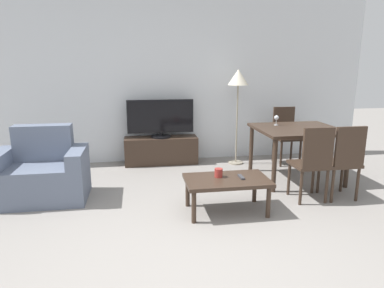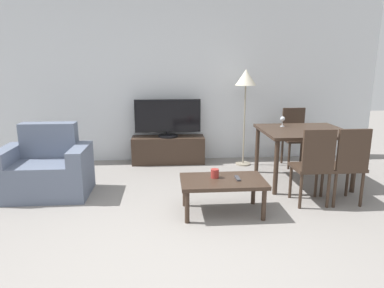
# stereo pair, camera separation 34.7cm
# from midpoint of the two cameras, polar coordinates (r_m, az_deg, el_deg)

# --- Properties ---
(ground_plane) EXTENTS (18.00, 18.00, 0.00)m
(ground_plane) POSITION_cam_midpoint_polar(r_m,az_deg,el_deg) (2.95, 0.27, -20.12)
(ground_plane) COLOR gray
(wall_back) EXTENTS (7.17, 0.06, 2.70)m
(wall_back) POSITION_cam_midpoint_polar(r_m,az_deg,el_deg) (5.78, -2.44, 10.54)
(wall_back) COLOR silver
(wall_back) RESTS_ON ground_plane
(armchair) EXTENTS (1.06, 0.69, 0.89)m
(armchair) POSITION_cam_midpoint_polar(r_m,az_deg,el_deg) (4.61, -21.14, -4.14)
(armchair) COLOR slate
(armchair) RESTS_ON ground_plane
(tv_stand) EXTENTS (1.19, 0.37, 0.44)m
(tv_stand) POSITION_cam_midpoint_polar(r_m,az_deg,el_deg) (5.70, -2.27, -0.99)
(tv_stand) COLOR #38281E
(tv_stand) RESTS_ON ground_plane
(tv) EXTENTS (1.07, 0.32, 0.62)m
(tv) POSITION_cam_midpoint_polar(r_m,az_deg,el_deg) (5.59, -2.32, 4.33)
(tv) COLOR black
(tv) RESTS_ON tv_stand
(coffee_table) EXTENTS (0.92, 0.55, 0.39)m
(coffee_table) POSITION_cam_midpoint_polar(r_m,az_deg,el_deg) (3.80, 7.77, -6.60)
(coffee_table) COLOR #38281E
(coffee_table) RESTS_ON ground_plane
(dining_table) EXTENTS (1.14, 1.02, 0.74)m
(dining_table) POSITION_cam_midpoint_polar(r_m,az_deg,el_deg) (4.98, 19.99, 1.28)
(dining_table) COLOR #38281E
(dining_table) RESTS_ON ground_plane
(dining_chair_near) EXTENTS (0.40, 0.40, 0.92)m
(dining_chair_near) POSITION_cam_midpoint_polar(r_m,az_deg,el_deg) (4.21, 21.87, -3.03)
(dining_chair_near) COLOR #38281E
(dining_chair_near) RESTS_ON ground_plane
(dining_chair_far) EXTENTS (0.40, 0.40, 0.92)m
(dining_chair_far) POSITION_cam_midpoint_polar(r_m,az_deg,el_deg) (5.83, 18.40, 1.59)
(dining_chair_far) COLOR #38281E
(dining_chair_far) RESTS_ON ground_plane
(dining_chair_near_right) EXTENTS (0.40, 0.40, 0.92)m
(dining_chair_near_right) POSITION_cam_midpoint_polar(r_m,az_deg,el_deg) (4.40, 26.56, -2.81)
(dining_chair_near_right) COLOR #38281E
(dining_chair_near_right) RESTS_ON ground_plane
(floor_lamp) EXTENTS (0.33, 0.33, 1.54)m
(floor_lamp) POSITION_cam_midpoint_polar(r_m,az_deg,el_deg) (5.52, 10.76, 9.97)
(floor_lamp) COLOR gray
(floor_lamp) RESTS_ON ground_plane
(remote_primary) EXTENTS (0.04, 0.15, 0.02)m
(remote_primary) POSITION_cam_midpoint_polar(r_m,az_deg,el_deg) (3.81, 10.20, -5.67)
(remote_primary) COLOR #38383D
(remote_primary) RESTS_ON coffee_table
(cup_white_near) EXTENTS (0.09, 0.09, 0.10)m
(cup_white_near) POSITION_cam_midpoint_polar(r_m,az_deg,el_deg) (3.81, 6.43, -4.93)
(cup_white_near) COLOR maroon
(cup_white_near) RESTS_ON coffee_table
(wine_glass_left) EXTENTS (0.07, 0.07, 0.15)m
(wine_glass_left) POSITION_cam_midpoint_polar(r_m,az_deg,el_deg) (5.09, 16.77, 3.92)
(wine_glass_left) COLOR silver
(wine_glass_left) RESTS_ON dining_table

